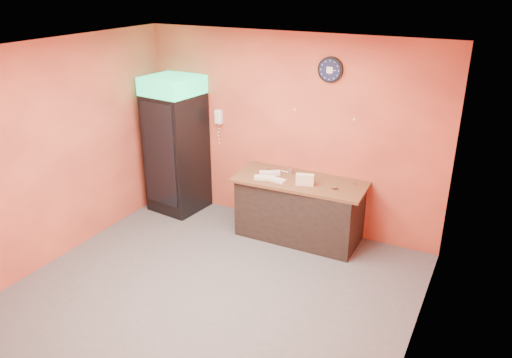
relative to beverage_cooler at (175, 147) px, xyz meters
The scene contains 15 objects.
floor 2.56m from the beverage_cooler, 43.20° to the right, with size 4.50×4.50×0.00m, color #47474C.
back_wall 1.79m from the beverage_cooler, 13.09° to the left, with size 4.50×0.02×2.80m, color #E36240.
left_wall 1.73m from the beverage_cooler, 108.71° to the right, with size 0.02×4.00×2.80m, color #E36240.
right_wall 4.29m from the beverage_cooler, 22.05° to the right, with size 0.02×4.00×2.80m, color #E36240.
ceiling 2.93m from the beverage_cooler, 43.20° to the right, with size 4.50×4.00×0.02m, color white.
beverage_cooler is the anchor object (origin of this frame).
prep_counter 2.17m from the beverage_cooler, ahead, with size 1.68×0.75×0.84m, color black.
wall_clock 2.67m from the beverage_cooler, ahead, with size 0.34×0.06×0.34m.
wall_phone 0.83m from the beverage_cooler, 30.23° to the left, with size 0.11×0.10×0.21m.
butcher_paper 2.09m from the beverage_cooler, ahead, with size 1.81×0.80×0.04m, color brown.
sub_roll_stack 2.20m from the beverage_cooler, ahead, with size 0.26×0.15×0.15m.
wrapped_sandwich_left 1.64m from the beverage_cooler, ahead, with size 0.28×0.11×0.04m, color silver.
wrapped_sandwich_mid 1.81m from the beverage_cooler, ahead, with size 0.27×0.11×0.04m, color silver.
wrapped_sandwich_right 1.62m from the beverage_cooler, ahead, with size 0.29×0.11×0.04m, color silver.
kitchen_tool 1.87m from the beverage_cooler, ahead, with size 0.07×0.07×0.07m, color silver.
Camera 1 is at (2.73, -4.26, 3.51)m, focal length 35.00 mm.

